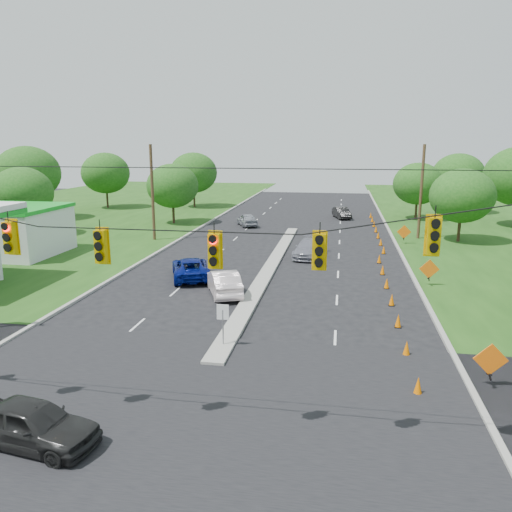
# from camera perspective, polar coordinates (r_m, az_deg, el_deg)

# --- Properties ---
(ground) EXTENTS (160.00, 160.00, 0.00)m
(ground) POSITION_cam_1_polar(r_m,az_deg,el_deg) (17.94, -8.43, -17.77)
(ground) COLOR black
(ground) RESTS_ON ground
(cross_street) EXTENTS (160.00, 14.00, 0.02)m
(cross_street) POSITION_cam_1_polar(r_m,az_deg,el_deg) (17.94, -8.43, -17.77)
(cross_street) COLOR black
(cross_street) RESTS_ON ground
(curb_left) EXTENTS (0.25, 110.00, 0.16)m
(curb_left) POSITION_cam_1_polar(r_m,az_deg,el_deg) (47.99, -8.84, 1.71)
(curb_left) COLOR gray
(curb_left) RESTS_ON ground
(curb_right) EXTENTS (0.25, 110.00, 0.16)m
(curb_right) POSITION_cam_1_polar(r_m,az_deg,el_deg) (45.82, 15.89, 0.85)
(curb_right) COLOR gray
(curb_right) RESTS_ON ground
(median) EXTENTS (1.00, 34.00, 0.18)m
(median) POSITION_cam_1_polar(r_m,az_deg,el_deg) (37.11, 1.63, -1.40)
(median) COLOR gray
(median) RESTS_ON ground
(median_sign) EXTENTS (0.55, 0.06, 2.05)m
(median_sign) POSITION_cam_1_polar(r_m,az_deg,el_deg) (22.56, -3.81, -6.98)
(median_sign) COLOR gray
(median_sign) RESTS_ON ground
(signal_span) EXTENTS (25.60, 0.32, 9.00)m
(signal_span) POSITION_cam_1_polar(r_m,az_deg,el_deg) (15.12, -10.40, -3.20)
(signal_span) COLOR #422D1C
(signal_span) RESTS_ON ground
(utility_pole_far_left) EXTENTS (0.28, 0.28, 9.00)m
(utility_pole_far_left) POSITION_cam_1_polar(r_m,az_deg,el_deg) (48.17, -11.75, 7.05)
(utility_pole_far_left) COLOR #422D1C
(utility_pole_far_left) RESTS_ON ground
(utility_pole_far_right) EXTENTS (0.28, 0.28, 9.00)m
(utility_pole_far_right) POSITION_cam_1_polar(r_m,az_deg,el_deg) (50.39, 18.36, 6.91)
(utility_pole_far_right) COLOR #422D1C
(utility_pole_far_right) RESTS_ON ground
(cone_0) EXTENTS (0.32, 0.32, 0.70)m
(cone_0) POSITION_cam_1_polar(r_m,az_deg,el_deg) (19.90, 18.04, -13.91)
(cone_0) COLOR orange
(cone_0) RESTS_ON ground
(cone_1) EXTENTS (0.32, 0.32, 0.70)m
(cone_1) POSITION_cam_1_polar(r_m,az_deg,el_deg) (23.05, 16.83, -10.05)
(cone_1) COLOR orange
(cone_1) RESTS_ON ground
(cone_2) EXTENTS (0.32, 0.32, 0.70)m
(cone_2) POSITION_cam_1_polar(r_m,az_deg,el_deg) (26.30, 15.94, -7.12)
(cone_2) COLOR orange
(cone_2) RESTS_ON ground
(cone_3) EXTENTS (0.32, 0.32, 0.70)m
(cone_3) POSITION_cam_1_polar(r_m,az_deg,el_deg) (29.60, 15.26, -4.84)
(cone_3) COLOR orange
(cone_3) RESTS_ON ground
(cone_4) EXTENTS (0.32, 0.32, 0.70)m
(cone_4) POSITION_cam_1_polar(r_m,az_deg,el_deg) (32.95, 14.71, -3.02)
(cone_4) COLOR orange
(cone_4) RESTS_ON ground
(cone_5) EXTENTS (0.32, 0.32, 0.70)m
(cone_5) POSITION_cam_1_polar(r_m,az_deg,el_deg) (36.32, 14.27, -1.54)
(cone_5) COLOR orange
(cone_5) RESTS_ON ground
(cone_6) EXTENTS (0.32, 0.32, 0.70)m
(cone_6) POSITION_cam_1_polar(r_m,az_deg,el_deg) (39.71, 13.91, -0.31)
(cone_6) COLOR orange
(cone_6) RESTS_ON ground
(cone_7) EXTENTS (0.32, 0.32, 0.70)m
(cone_7) POSITION_cam_1_polar(r_m,az_deg,el_deg) (43.17, 14.39, 0.70)
(cone_7) COLOR orange
(cone_7) RESTS_ON ground
(cone_8) EXTENTS (0.32, 0.32, 0.70)m
(cone_8) POSITION_cam_1_polar(r_m,az_deg,el_deg) (46.59, 14.07, 1.58)
(cone_8) COLOR orange
(cone_8) RESTS_ON ground
(cone_9) EXTENTS (0.32, 0.32, 0.70)m
(cone_9) POSITION_cam_1_polar(r_m,az_deg,el_deg) (50.02, 13.79, 2.35)
(cone_9) COLOR orange
(cone_9) RESTS_ON ground
(cone_10) EXTENTS (0.32, 0.32, 0.70)m
(cone_10) POSITION_cam_1_polar(r_m,az_deg,el_deg) (53.47, 13.55, 3.02)
(cone_10) COLOR orange
(cone_10) RESTS_ON ground
(cone_11) EXTENTS (0.32, 0.32, 0.70)m
(cone_11) POSITION_cam_1_polar(r_m,az_deg,el_deg) (56.91, 13.34, 3.60)
(cone_11) COLOR orange
(cone_11) RESTS_ON ground
(cone_12) EXTENTS (0.32, 0.32, 0.70)m
(cone_12) POSITION_cam_1_polar(r_m,az_deg,el_deg) (60.37, 13.15, 4.12)
(cone_12) COLOR orange
(cone_12) RESTS_ON ground
(cone_13) EXTENTS (0.32, 0.32, 0.70)m
(cone_13) POSITION_cam_1_polar(r_m,az_deg,el_deg) (63.83, 12.98, 4.58)
(cone_13) COLOR orange
(cone_13) RESTS_ON ground
(work_sign_0) EXTENTS (1.27, 0.58, 1.37)m
(work_sign_0) POSITION_cam_1_polar(r_m,az_deg,el_deg) (21.06, 25.23, -10.80)
(work_sign_0) COLOR black
(work_sign_0) RESTS_ON ground
(work_sign_1) EXTENTS (1.27, 0.58, 1.37)m
(work_sign_1) POSITION_cam_1_polar(r_m,az_deg,el_deg) (34.07, 19.18, -1.51)
(work_sign_1) COLOR black
(work_sign_1) RESTS_ON ground
(work_sign_2) EXTENTS (1.27, 0.58, 1.37)m
(work_sign_2) POSITION_cam_1_polar(r_m,az_deg,el_deg) (47.65, 16.56, 2.59)
(work_sign_2) COLOR black
(work_sign_2) RESTS_ON ground
(tree_2) EXTENTS (5.88, 5.88, 6.86)m
(tree_2) POSITION_cam_1_polar(r_m,az_deg,el_deg) (54.58, -25.15, 6.59)
(tree_2) COLOR black
(tree_2) RESTS_ON ground
(tree_3) EXTENTS (7.56, 7.56, 8.82)m
(tree_3) POSITION_cam_1_polar(r_m,az_deg,el_deg) (66.10, -24.64, 8.59)
(tree_3) COLOR black
(tree_3) RESTS_ON ground
(tree_4) EXTENTS (6.72, 6.72, 7.84)m
(tree_4) POSITION_cam_1_polar(r_m,az_deg,el_deg) (74.49, -16.81, 9.06)
(tree_4) COLOR black
(tree_4) RESTS_ON ground
(tree_5) EXTENTS (5.88, 5.88, 6.86)m
(tree_5) POSITION_cam_1_polar(r_m,az_deg,el_deg) (58.05, -9.53, 7.91)
(tree_5) COLOR black
(tree_5) RESTS_ON ground
(tree_6) EXTENTS (6.72, 6.72, 7.84)m
(tree_6) POSITION_cam_1_polar(r_m,az_deg,el_deg) (72.86, -7.15, 9.43)
(tree_6) COLOR black
(tree_6) RESTS_ON ground
(tree_9) EXTENTS (5.88, 5.88, 6.86)m
(tree_9) POSITION_cam_1_polar(r_m,az_deg,el_deg) (50.06, 22.49, 6.37)
(tree_9) COLOR black
(tree_9) RESTS_ON ground
(tree_11) EXTENTS (6.72, 6.72, 7.84)m
(tree_11) POSITION_cam_1_polar(r_m,az_deg,el_deg) (71.33, 22.10, 8.53)
(tree_11) COLOR black
(tree_11) RESTS_ON ground
(tree_12) EXTENTS (5.88, 5.88, 6.86)m
(tree_12) POSITION_cam_1_polar(r_m,az_deg,el_deg) (63.44, 18.02, 7.86)
(tree_12) COLOR black
(tree_12) RESTS_ON ground
(black_sedan) EXTENTS (4.46, 2.33, 1.45)m
(black_sedan) POSITION_cam_1_polar(r_m,az_deg,el_deg) (17.42, -24.21, -17.09)
(black_sedan) COLOR black
(black_sedan) RESTS_ON ground
(white_sedan) EXTENTS (3.28, 4.89, 1.53)m
(white_sedan) POSITION_cam_1_polar(r_m,az_deg,el_deg) (30.61, -3.70, -3.02)
(white_sedan) COLOR silver
(white_sedan) RESTS_ON ground
(blue_pickup) EXTENTS (4.06, 5.72, 1.45)m
(blue_pickup) POSITION_cam_1_polar(r_m,az_deg,el_deg) (34.45, -7.47, -1.38)
(blue_pickup) COLOR navy
(blue_pickup) RESTS_ON ground
(silver_car_far) EXTENTS (2.55, 5.12, 1.43)m
(silver_car_far) POSITION_cam_1_polar(r_m,az_deg,el_deg) (40.85, 6.03, 0.88)
(silver_car_far) COLOR gray
(silver_car_far) RESTS_ON ground
(silver_car_oncoming) EXTENTS (3.23, 4.46, 1.41)m
(silver_car_oncoming) POSITION_cam_1_polar(r_m,az_deg,el_deg) (56.01, -1.02, 4.17)
(silver_car_oncoming) COLOR gray
(silver_car_oncoming) RESTS_ON ground
(dark_car_receding) EXTENTS (2.54, 4.44, 1.38)m
(dark_car_receding) POSITION_cam_1_polar(r_m,az_deg,el_deg) (62.66, 9.76, 4.89)
(dark_car_receding) COLOR black
(dark_car_receding) RESTS_ON ground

